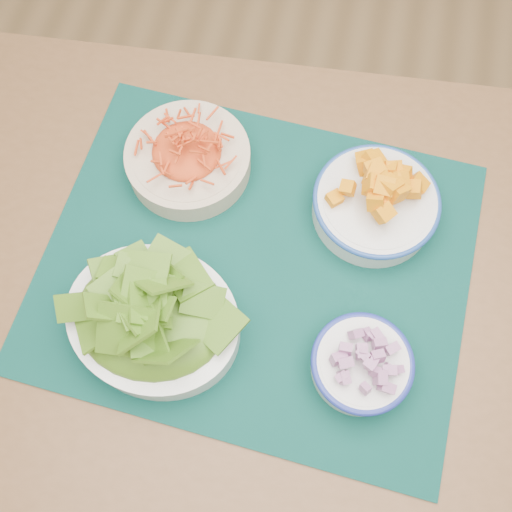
{
  "coord_description": "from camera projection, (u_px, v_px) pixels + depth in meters",
  "views": [
    {
      "loc": [
        -0.18,
        -0.38,
        1.54
      ],
      "look_at": [
        -0.24,
        -0.09,
        0.78
      ],
      "focal_mm": 40.0,
      "sensor_mm": 36.0,
      "label": 1
    }
  ],
  "objects": [
    {
      "name": "ground",
      "position": [
        348.0,
        346.0,
        1.55
      ],
      "size": [
        4.0,
        4.0,
        0.0
      ],
      "primitive_type": "plane",
      "color": "tan",
      "rests_on": "ground"
    },
    {
      "name": "table",
      "position": [
        288.0,
        300.0,
        0.93
      ],
      "size": [
        1.21,
        0.85,
        0.75
      ],
      "rotation": [
        0.0,
        0.0,
        0.07
      ],
      "color": "brown",
      "rests_on": "ground"
    },
    {
      "name": "placemat",
      "position": [
        256.0,
        264.0,
        0.84
      ],
      "size": [
        0.65,
        0.54,
        0.0
      ],
      "primitive_type": "cube",
      "rotation": [
        0.0,
        0.0,
        -0.06
      ],
      "color": "black",
      "rests_on": "table"
    },
    {
      "name": "carrot_bowl",
      "position": [
        188.0,
        156.0,
        0.86
      ],
      "size": [
        0.2,
        0.2,
        0.07
      ],
      "rotation": [
        0.0,
        0.0,
        0.05
      ],
      "color": "beige",
      "rests_on": "placemat"
    },
    {
      "name": "squash_bowl",
      "position": [
        377.0,
        200.0,
        0.83
      ],
      "size": [
        0.22,
        0.22,
        0.09
      ],
      "rotation": [
        0.0,
        0.0,
        0.25
      ],
      "color": "silver",
      "rests_on": "placemat"
    },
    {
      "name": "lettuce_bowl",
      "position": [
        152.0,
        316.0,
        0.75
      ],
      "size": [
        0.27,
        0.25,
        0.11
      ],
      "rotation": [
        0.0,
        0.0,
        -0.2
      ],
      "color": "white",
      "rests_on": "placemat"
    },
    {
      "name": "onion_bowl",
      "position": [
        362.0,
        363.0,
        0.75
      ],
      "size": [
        0.16,
        0.16,
        0.07
      ],
      "rotation": [
        0.0,
        0.0,
        0.29
      ],
      "color": "white",
      "rests_on": "placemat"
    }
  ]
}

